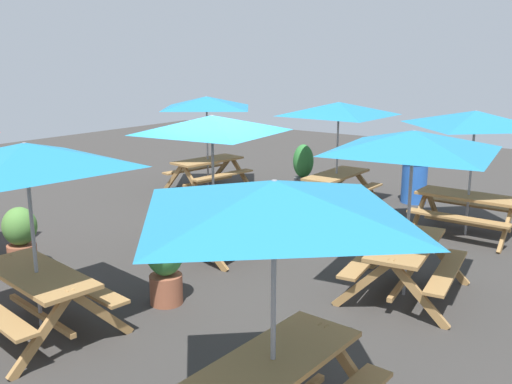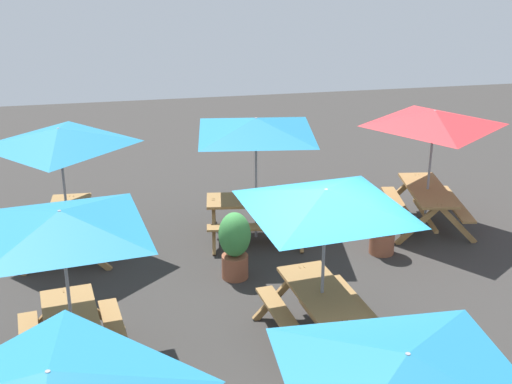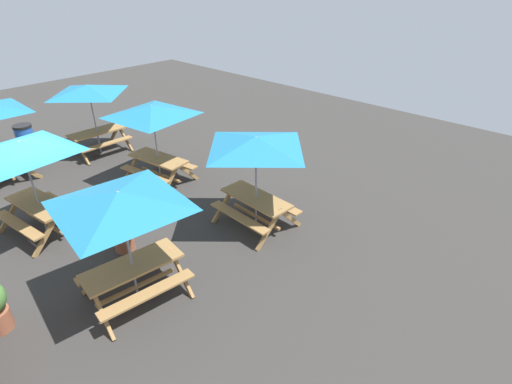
{
  "view_description": "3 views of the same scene",
  "coord_description": "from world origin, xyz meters",
  "px_view_note": "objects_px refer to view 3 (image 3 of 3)",
  "views": [
    {
      "loc": [
        7.26,
        6.0,
        3.24
      ],
      "look_at": [
        -0.64,
        0.22,
        0.9
      ],
      "focal_mm": 40.0,
      "sensor_mm": 36.0,
      "label": 1
    },
    {
      "loc": [
        -8.15,
        2.4,
        5.69
      ],
      "look_at": [
        3.7,
        0.19,
        0.9
      ],
      "focal_mm": 50.0,
      "sensor_mm": 36.0,
      "label": 2
    },
    {
      "loc": [
        9.27,
        -2.44,
        5.51
      ],
      "look_at": [
        3.68,
        3.56,
        0.9
      ],
      "focal_mm": 28.0,
      "sensor_mm": 36.0,
      "label": 3
    }
  ],
  "objects_px": {
    "picnic_table_1": "(256,149)",
    "picnic_table_2": "(121,208)",
    "picnic_table_7": "(152,116)",
    "potted_plant_0": "(121,226)",
    "picnic_table_0": "(89,94)",
    "picnic_table_6": "(23,154)",
    "trash_bin_blue": "(26,139)"
  },
  "relations": [
    {
      "from": "picnic_table_7",
      "to": "picnic_table_1",
      "type": "bearing_deg",
      "value": -3.88
    },
    {
      "from": "picnic_table_0",
      "to": "picnic_table_7",
      "type": "xyz_separation_m",
      "value": [
        3.3,
        0.14,
        0.0
      ]
    },
    {
      "from": "picnic_table_0",
      "to": "trash_bin_blue",
      "type": "xyz_separation_m",
      "value": [
        -1.75,
        -1.69,
        -1.49
      ]
    },
    {
      "from": "picnic_table_2",
      "to": "picnic_table_6",
      "type": "xyz_separation_m",
      "value": [
        -3.53,
        -0.27,
        0.0
      ]
    },
    {
      "from": "picnic_table_6",
      "to": "trash_bin_blue",
      "type": "bearing_deg",
      "value": 156.03
    },
    {
      "from": "picnic_table_0",
      "to": "picnic_table_1",
      "type": "relative_size",
      "value": 1.0
    },
    {
      "from": "picnic_table_0",
      "to": "trash_bin_blue",
      "type": "height_order",
      "value": "picnic_table_0"
    },
    {
      "from": "picnic_table_1",
      "to": "trash_bin_blue",
      "type": "distance_m",
      "value": 9.04
    },
    {
      "from": "picnic_table_1",
      "to": "picnic_table_7",
      "type": "xyz_separation_m",
      "value": [
        -3.6,
        -0.27,
        0.0
      ]
    },
    {
      "from": "picnic_table_2",
      "to": "potted_plant_0",
      "type": "distance_m",
      "value": 2.11
    },
    {
      "from": "picnic_table_2",
      "to": "picnic_table_6",
      "type": "bearing_deg",
      "value": 101.83
    },
    {
      "from": "trash_bin_blue",
      "to": "picnic_table_1",
      "type": "bearing_deg",
      "value": 13.57
    },
    {
      "from": "picnic_table_2",
      "to": "picnic_table_0",
      "type": "bearing_deg",
      "value": 74.26
    },
    {
      "from": "trash_bin_blue",
      "to": "potted_plant_0",
      "type": "relative_size",
      "value": 0.85
    },
    {
      "from": "picnic_table_0",
      "to": "picnic_table_6",
      "type": "relative_size",
      "value": 0.83
    },
    {
      "from": "picnic_table_7",
      "to": "picnic_table_2",
      "type": "bearing_deg",
      "value": -48.59
    },
    {
      "from": "picnic_table_1",
      "to": "picnic_table_2",
      "type": "height_order",
      "value": "same"
    },
    {
      "from": "picnic_table_7",
      "to": "potted_plant_0",
      "type": "distance_m",
      "value": 3.55
    },
    {
      "from": "picnic_table_6",
      "to": "trash_bin_blue",
      "type": "distance_m",
      "value": 5.58
    },
    {
      "from": "picnic_table_1",
      "to": "picnic_table_2",
      "type": "relative_size",
      "value": 0.83
    },
    {
      "from": "picnic_table_0",
      "to": "picnic_table_7",
      "type": "bearing_deg",
      "value": -86.85
    },
    {
      "from": "picnic_table_6",
      "to": "picnic_table_7",
      "type": "distance_m",
      "value": 3.37
    },
    {
      "from": "picnic_table_2",
      "to": "potted_plant_0",
      "type": "height_order",
      "value": "picnic_table_2"
    },
    {
      "from": "picnic_table_0",
      "to": "potted_plant_0",
      "type": "xyz_separation_m",
      "value": [
        5.45,
        -2.33,
        -1.37
      ]
    },
    {
      "from": "picnic_table_0",
      "to": "picnic_table_2",
      "type": "xyz_separation_m",
      "value": [
        6.93,
        -2.96,
        0.0
      ]
    },
    {
      "from": "picnic_table_1",
      "to": "picnic_table_2",
      "type": "xyz_separation_m",
      "value": [
        0.02,
        -3.36,
        0.0
      ]
    },
    {
      "from": "trash_bin_blue",
      "to": "potted_plant_0",
      "type": "distance_m",
      "value": 7.24
    },
    {
      "from": "picnic_table_0",
      "to": "picnic_table_1",
      "type": "height_order",
      "value": "same"
    },
    {
      "from": "potted_plant_0",
      "to": "picnic_table_6",
      "type": "bearing_deg",
      "value": -156.28
    },
    {
      "from": "picnic_table_2",
      "to": "picnic_table_7",
      "type": "xyz_separation_m",
      "value": [
        -3.63,
        3.1,
        0.0
      ]
    },
    {
      "from": "picnic_table_2",
      "to": "picnic_table_7",
      "type": "distance_m",
      "value": 4.77
    },
    {
      "from": "picnic_table_2",
      "to": "picnic_table_7",
      "type": "relative_size",
      "value": 1.0
    }
  ]
}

